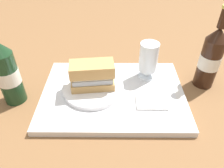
{
  "coord_description": "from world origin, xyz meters",
  "views": [
    {
      "loc": [
        0.0,
        -0.51,
        0.47
      ],
      "look_at": [
        0.0,
        0.0,
        0.05
      ],
      "focal_mm": 34.88,
      "sensor_mm": 36.0,
      "label": 1
    }
  ],
  "objects_px": {
    "beer_bottle": "(210,57)",
    "beer_glass": "(147,59)",
    "sandwich": "(92,75)",
    "plate": "(92,88)",
    "second_bottle": "(5,72)"
  },
  "relations": [
    {
      "from": "sandwich",
      "to": "beer_glass",
      "type": "distance_m",
      "value": 0.18
    },
    {
      "from": "plate",
      "to": "sandwich",
      "type": "xyz_separation_m",
      "value": [
        0.0,
        0.0,
        0.05
      ]
    },
    {
      "from": "plate",
      "to": "sandwich",
      "type": "distance_m",
      "value": 0.05
    },
    {
      "from": "second_bottle",
      "to": "sandwich",
      "type": "bearing_deg",
      "value": 5.56
    },
    {
      "from": "second_bottle",
      "to": "plate",
      "type": "bearing_deg",
      "value": 5.54
    },
    {
      "from": "sandwich",
      "to": "beer_glass",
      "type": "relative_size",
      "value": 1.09
    },
    {
      "from": "plate",
      "to": "second_bottle",
      "type": "xyz_separation_m",
      "value": [
        -0.24,
        -0.02,
        0.08
      ]
    },
    {
      "from": "beer_bottle",
      "to": "plate",
      "type": "bearing_deg",
      "value": -170.82
    },
    {
      "from": "plate",
      "to": "beer_bottle",
      "type": "distance_m",
      "value": 0.38
    },
    {
      "from": "sandwich",
      "to": "beer_bottle",
      "type": "relative_size",
      "value": 0.51
    },
    {
      "from": "beer_glass",
      "to": "beer_bottle",
      "type": "bearing_deg",
      "value": -3.21
    },
    {
      "from": "beer_bottle",
      "to": "beer_glass",
      "type": "bearing_deg",
      "value": 176.79
    },
    {
      "from": "second_bottle",
      "to": "beer_glass",
      "type": "bearing_deg",
      "value": 12.68
    },
    {
      "from": "sandwich",
      "to": "second_bottle",
      "type": "height_order",
      "value": "second_bottle"
    },
    {
      "from": "beer_glass",
      "to": "sandwich",
      "type": "bearing_deg",
      "value": -157.91
    }
  ]
}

